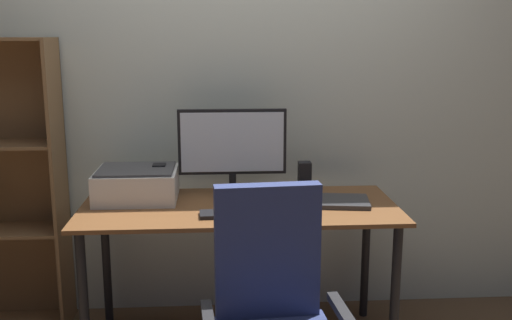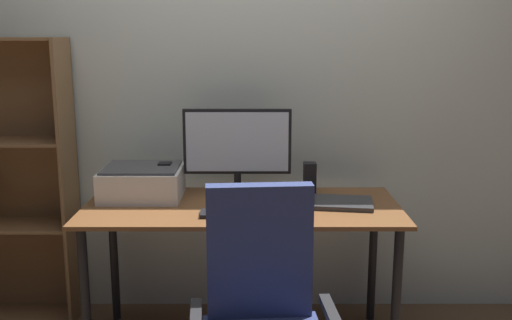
{
  "view_description": "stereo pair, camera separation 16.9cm",
  "coord_description": "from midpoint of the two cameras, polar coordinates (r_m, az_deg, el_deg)",
  "views": [
    {
      "loc": [
        -0.1,
        -2.77,
        1.56
      ],
      "look_at": [
        0.08,
        0.01,
        0.96
      ],
      "focal_mm": 41.58,
      "sensor_mm": 36.0,
      "label": 1
    },
    {
      "loc": [
        0.07,
        -2.77,
        1.56
      ],
      "look_at": [
        0.08,
        0.01,
        0.96
      ],
      "focal_mm": 41.58,
      "sensor_mm": 36.0,
      "label": 2
    }
  ],
  "objects": [
    {
      "name": "keyboard",
      "position": [
        2.73,
        -4.15,
        -5.2
      ],
      "size": [
        0.29,
        0.12,
        0.02
      ],
      "primitive_type": "cube",
      "rotation": [
        0.0,
        0.0,
        0.05
      ],
      "color": "black",
      "rests_on": "desk"
    },
    {
      "name": "mouse",
      "position": [
        2.72,
        1.13,
        -5.05
      ],
      "size": [
        0.07,
        0.1,
        0.03
      ],
      "primitive_type": "cube",
      "rotation": [
        0.0,
        0.0,
        -0.17
      ],
      "color": "black",
      "rests_on": "desk"
    },
    {
      "name": "printer",
      "position": [
        3.04,
        -12.96,
        -2.28
      ],
      "size": [
        0.4,
        0.34,
        0.16
      ],
      "color": "silver",
      "rests_on": "desk"
    },
    {
      "name": "desk",
      "position": [
        2.92,
        -3.28,
        -6.06
      ],
      "size": [
        1.53,
        0.67,
        0.74
      ],
      "color": "brown",
      "rests_on": "ground"
    },
    {
      "name": "speaker_right",
      "position": [
        3.07,
        3.12,
        -1.76
      ],
      "size": [
        0.06,
        0.07,
        0.17
      ],
      "primitive_type": "cube",
      "color": "black",
      "rests_on": "desk"
    },
    {
      "name": "coffee_mug",
      "position": [
        2.87,
        -1.8,
        -3.39
      ],
      "size": [
        0.09,
        0.07,
        0.11
      ],
      "color": "#387F51",
      "rests_on": "desk"
    },
    {
      "name": "back_wall",
      "position": [
        3.29,
        -3.5,
        7.56
      ],
      "size": [
        6.4,
        0.1,
        2.6
      ],
      "primitive_type": "cube",
      "color": "beige",
      "rests_on": "ground"
    },
    {
      "name": "laptop",
      "position": [
        2.93,
        6.04,
        -3.98
      ],
      "size": [
        0.35,
        0.27,
        0.02
      ],
      "primitive_type": "cube",
      "rotation": [
        0.0,
        0.0,
        -0.14
      ],
      "color": "#2D2D30",
      "rests_on": "desk"
    },
    {
      "name": "speaker_left",
      "position": [
        3.07,
        -10.81,
        -1.95
      ],
      "size": [
        0.06,
        0.07,
        0.17
      ],
      "primitive_type": "cube",
      "color": "black",
      "rests_on": "desk"
    },
    {
      "name": "monitor",
      "position": [
        3.02,
        -3.89,
        1.31
      ],
      "size": [
        0.55,
        0.2,
        0.45
      ],
      "color": "black",
      "rests_on": "desk"
    }
  ]
}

